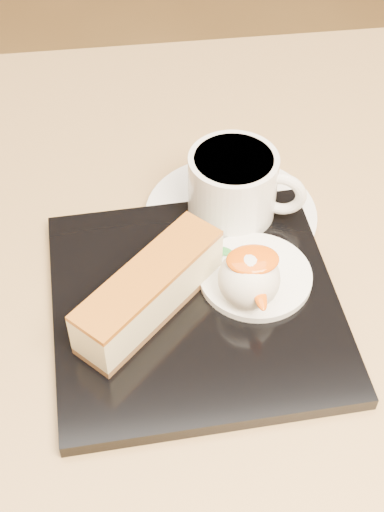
{
  "coord_description": "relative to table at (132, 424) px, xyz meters",
  "views": [
    {
      "loc": [
        0.01,
        -0.34,
        1.16
      ],
      "look_at": [
        0.06,
        0.03,
        0.76
      ],
      "focal_mm": 50.0,
      "sensor_mm": 36.0,
      "label": 1
    }
  ],
  "objects": [
    {
      "name": "dessert_plate",
      "position": [
        0.06,
        0.01,
        0.16
      ],
      "size": [
        0.23,
        0.23,
        0.01
      ],
      "primitive_type": "cube",
      "rotation": [
        0.0,
        0.0,
        0.04
      ],
      "color": "black",
      "rests_on": "table"
    },
    {
      "name": "saucer",
      "position": [
        0.1,
        0.1,
        0.16
      ],
      "size": [
        0.15,
        0.15,
        0.01
      ],
      "primitive_type": "cylinder",
      "color": "white",
      "rests_on": "table"
    },
    {
      "name": "coffee_cup",
      "position": [
        0.11,
        0.1,
        0.2
      ],
      "size": [
        0.1,
        0.07,
        0.06
      ],
      "rotation": [
        0.0,
        0.0,
        -0.37
      ],
      "color": "white",
      "rests_on": "saucer"
    },
    {
      "name": "mango_sauce",
      "position": [
        0.1,
        0.0,
        0.21
      ],
      "size": [
        0.04,
        0.03,
        0.01
      ],
      "primitive_type": "ellipsoid",
      "color": "#ED5907",
      "rests_on": "ice_cream_scoop"
    },
    {
      "name": "cheesecake",
      "position": [
        0.02,
        0.0,
        0.19
      ],
      "size": [
        0.12,
        0.12,
        0.04
      ],
      "rotation": [
        0.0,
        0.0,
        0.77
      ],
      "color": "brown",
      "rests_on": "dessert_plate"
    },
    {
      "name": "table",
      "position": [
        0.0,
        0.0,
        0.0
      ],
      "size": [
        0.8,
        0.8,
        0.72
      ],
      "color": "black",
      "rests_on": "ground"
    },
    {
      "name": "cream_smear",
      "position": [
        0.11,
        0.02,
        0.17
      ],
      "size": [
        0.09,
        0.09,
        0.01
      ],
      "primitive_type": "cylinder",
      "color": "white",
      "rests_on": "dessert_plate"
    },
    {
      "name": "ice_cream_scoop",
      "position": [
        0.1,
        0.0,
        0.19
      ],
      "size": [
        0.05,
        0.05,
        0.05
      ],
      "primitive_type": "sphere",
      "color": "white",
      "rests_on": "cream_smear"
    },
    {
      "name": "mint_sprig",
      "position": [
        0.08,
        0.05,
        0.17
      ],
      "size": [
        0.03,
        0.02,
        0.0
      ],
      "color": "#2C8831",
      "rests_on": "cream_smear"
    }
  ]
}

